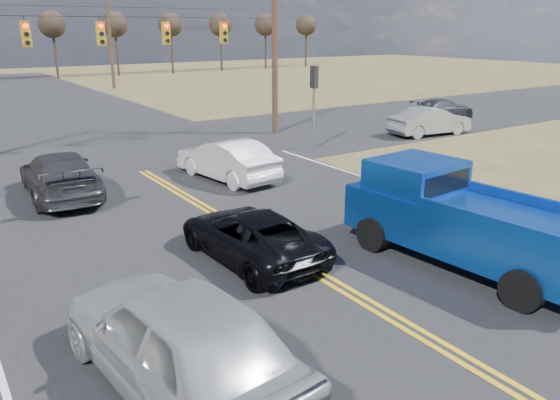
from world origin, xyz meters
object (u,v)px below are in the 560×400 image
black_suv (251,235)px  cross_car_east_far (443,109)px  cross_car_east_near (430,121)px  silver_suv (178,337)px  dgrey_car_queue (60,175)px  pickup_truck (461,219)px  white_car_queue (227,160)px

black_suv → cross_car_east_far: bearing=-152.4°
black_suv → cross_car_east_near: 18.68m
cross_car_east_near → black_suv: bearing=125.0°
silver_suv → dgrey_car_queue: size_ratio=1.01×
black_suv → dgrey_car_queue: (-2.70, 8.13, 0.14)m
pickup_truck → white_car_queue: (-1.03, 9.98, -0.36)m
pickup_truck → dgrey_car_queue: pickup_truck is taller
pickup_truck → cross_car_east_near: size_ratio=1.38×
pickup_truck → black_suv: bearing=138.6°
dgrey_car_queue → black_suv: bearing=112.0°
white_car_queue → cross_car_east_near: 13.50m
black_suv → cross_car_east_far: cross_car_east_far is taller
dgrey_car_queue → cross_car_east_near: (19.16, 0.69, -0.01)m
pickup_truck → white_car_queue: size_ratio=1.36×
dgrey_car_queue → cross_car_east_far: dgrey_car_queue is taller
silver_suv → cross_car_east_near: silver_suv is taller
silver_suv → dgrey_car_queue: 11.96m
silver_suv → dgrey_car_queue: bearing=-100.0°
cross_car_east_near → cross_car_east_far: size_ratio=1.06×
silver_suv → cross_car_east_far: (24.96, 15.86, -0.28)m
white_car_queue → cross_car_east_far: white_car_queue is taller
pickup_truck → cross_car_east_far: 22.93m
pickup_truck → cross_car_east_far: size_ratio=1.46×
white_car_queue → cross_car_east_far: bearing=-172.0°
silver_suv → black_suv: size_ratio=1.19×
white_car_queue → dgrey_car_queue: (-5.80, 1.18, 0.00)m
pickup_truck → white_car_queue: bearing=90.9°
silver_suv → cross_car_east_near: 23.69m
black_suv → white_car_queue: white_car_queue is taller
cross_car_east_near → cross_car_east_far: cross_car_east_near is taller
white_car_queue → dgrey_car_queue: dgrey_car_queue is taller
white_car_queue → cross_car_east_far: (18.27, 5.12, -0.14)m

